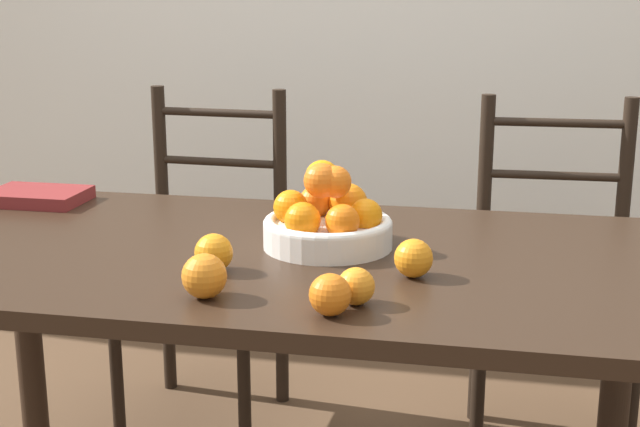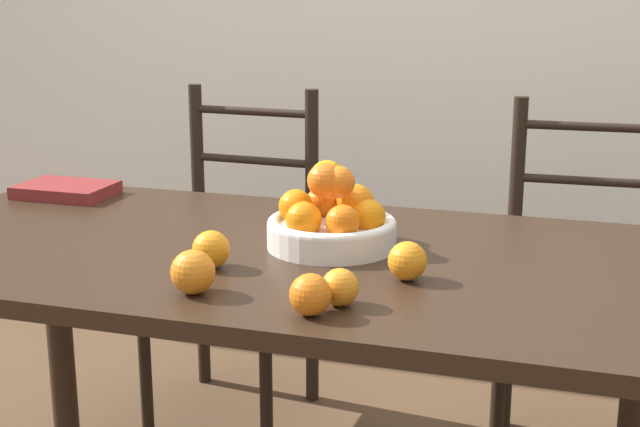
% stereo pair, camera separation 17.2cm
% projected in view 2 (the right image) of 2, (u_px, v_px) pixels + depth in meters
% --- Properties ---
extents(dining_table, '(1.66, 0.84, 0.75)m').
position_uv_depth(dining_table, '(270.00, 296.00, 1.84)').
color(dining_table, black).
rests_on(dining_table, ground_plane).
extents(fruit_bowl, '(0.26, 0.26, 0.18)m').
position_uv_depth(fruit_bowl, '(332.00, 220.00, 1.81)').
color(fruit_bowl, white).
rests_on(fruit_bowl, dining_table).
extents(orange_loose_0, '(0.06, 0.06, 0.06)m').
position_uv_depth(orange_loose_0, '(340.00, 287.00, 1.48)').
color(orange_loose_0, orange).
rests_on(orange_loose_0, dining_table).
extents(orange_loose_1, '(0.07, 0.07, 0.07)m').
position_uv_depth(orange_loose_1, '(211.00, 250.00, 1.68)').
color(orange_loose_1, orange).
rests_on(orange_loose_1, dining_table).
extents(orange_loose_2, '(0.08, 0.08, 0.08)m').
position_uv_depth(orange_loose_2, '(193.00, 272.00, 1.54)').
color(orange_loose_2, orange).
rests_on(orange_loose_2, dining_table).
extents(orange_loose_3, '(0.07, 0.07, 0.07)m').
position_uv_depth(orange_loose_3, '(407.00, 261.00, 1.61)').
color(orange_loose_3, orange).
rests_on(orange_loose_3, dining_table).
extents(orange_loose_4, '(0.07, 0.07, 0.07)m').
position_uv_depth(orange_loose_4, '(310.00, 295.00, 1.44)').
color(orange_loose_4, orange).
rests_on(orange_loose_4, dining_table).
extents(chair_left, '(0.44, 0.42, 0.98)m').
position_uv_depth(chair_left, '(236.00, 265.00, 2.64)').
color(chair_left, black).
rests_on(chair_left, ground_plane).
extents(chair_right, '(0.43, 0.41, 0.98)m').
position_uv_depth(chair_right, '(581.00, 299.00, 2.35)').
color(chair_right, black).
rests_on(chair_right, ground_plane).
extents(book_stack, '(0.23, 0.16, 0.03)m').
position_uv_depth(book_stack, '(66.00, 190.00, 2.25)').
color(book_stack, maroon).
rests_on(book_stack, dining_table).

